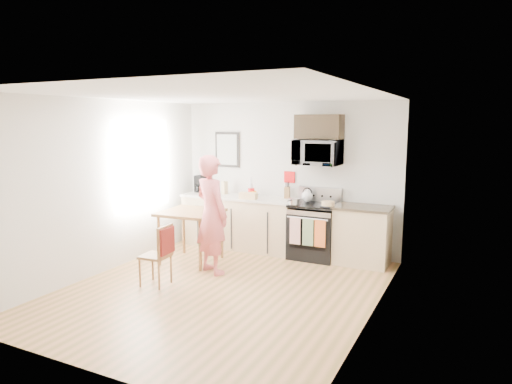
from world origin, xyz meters
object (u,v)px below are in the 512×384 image
at_px(chair, 162,247).
at_px(range, 314,232).
at_px(dining_table, 191,217).
at_px(cake, 328,204).
at_px(microwave, 318,153).
at_px(person, 212,214).

bearing_deg(chair, range, 51.99).
relative_size(dining_table, cake, 3.53).
distance_m(range, microwave, 1.33).
bearing_deg(dining_table, chair, -75.44).
bearing_deg(chair, dining_table, 99.63).
relative_size(person, chair, 2.08).
xyz_separation_m(range, microwave, (-0.00, 0.10, 1.32)).
height_order(person, cake, person).
height_order(range, dining_table, range).
distance_m(dining_table, chair, 1.17).
xyz_separation_m(range, dining_table, (-1.72, -1.08, 0.31)).
bearing_deg(person, microwave, -102.96).
height_order(person, chair, person).
bearing_deg(cake, chair, -130.06).
distance_m(range, cake, 0.62).
height_order(range, microwave, microwave).
relative_size(range, person, 0.65).
bearing_deg(cake, range, 149.28).
relative_size(microwave, dining_table, 0.85).
bearing_deg(dining_table, microwave, 34.54).
distance_m(person, chair, 0.93).
xyz_separation_m(microwave, chair, (-1.43, -2.31, -1.21)).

